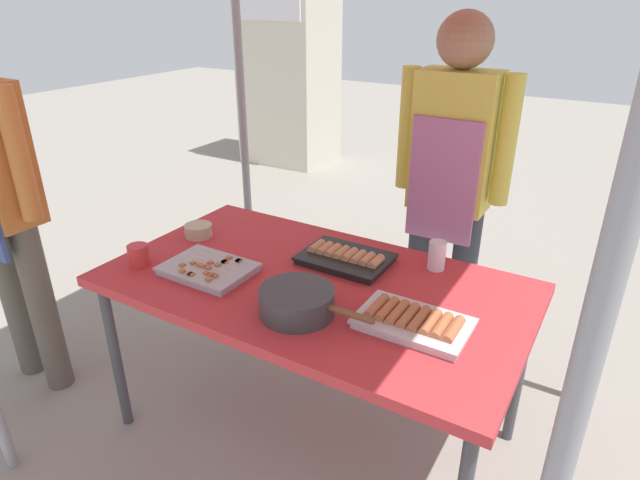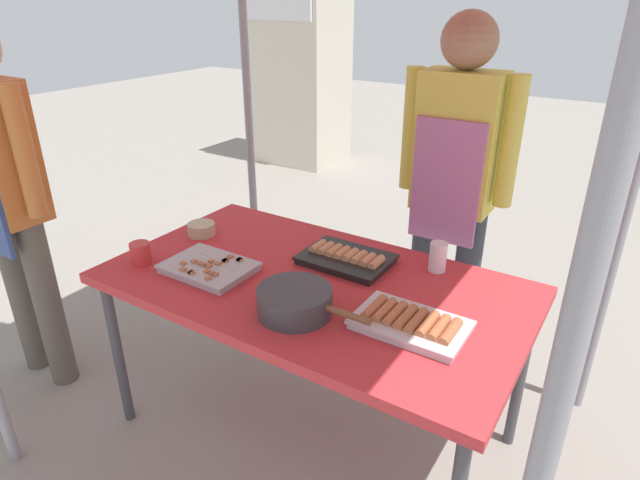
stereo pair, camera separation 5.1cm
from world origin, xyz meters
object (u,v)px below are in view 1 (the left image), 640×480
Objects in this scene: cooking_wok at (297,301)px; condiment_bowl at (198,230)px; stall_table at (313,292)px; drink_cup_near_edge at (138,255)px; tray_pork_links at (345,258)px; neighbor_stall_right at (288,64)px; vendor_woman at (450,175)px; tray_meat_skewers at (208,269)px; tray_grilled_sausages at (413,322)px; drink_cup_by_wok at (437,255)px.

condiment_bowl is at bearing 157.40° from cooking_wok.
stall_table is 0.72m from drink_cup_near_edge.
condiment_bowl is (-0.69, -0.11, 0.01)m from tray_pork_links.
condiment_bowl is 0.06× the size of neighbor_stall_right.
vendor_woman is (0.19, 0.97, 0.21)m from cooking_wok.
tray_meat_skewers is at bearing 172.22° from cooking_wok.
tray_grilled_sausages is 1.12m from condiment_bowl.
stall_table is 4.68× the size of tray_meat_skewers.
tray_pork_links is 0.36m from drink_cup_by_wok.
neighbor_stall_right is at bearing 129.15° from tray_grilled_sausages.
condiment_bowl is (-0.73, 0.30, -0.02)m from cooking_wok.
drink_cup_by_wok is at bearing 62.16° from cooking_wok.
vendor_woman reaches higher than tray_meat_skewers.
tray_grilled_sausages is 1.03× the size of tray_pork_links.
condiment_bowl is at bearing 88.58° from drink_cup_near_edge.
tray_meat_skewers is at bearing 54.49° from vendor_woman.
neighbor_stall_right is at bearing 119.63° from tray_meat_skewers.
drink_cup_by_wok is at bearing 22.68° from tray_pork_links.
drink_cup_near_edge is at bearing 47.13° from vendor_woman.
stall_table is 13.57× the size of drink_cup_by_wok.
drink_cup_near_edge is (-0.74, -0.03, -0.01)m from cooking_wok.
vendor_woman is (0.26, 0.74, 0.31)m from stall_table.
tray_grilled_sausages is at bearing 102.25° from vendor_woman.
tray_grilled_sausages is 2.99× the size of condiment_bowl.
vendor_woman is at bearing 78.98° from cooking_wok.
tray_pork_links is 0.21× the size of vendor_woman.
tray_grilled_sausages is 0.18× the size of neighbor_stall_right.
neighbor_stall_right is at bearing 125.28° from stall_table.
stall_table is 0.42m from tray_meat_skewers.
cooking_wok reaches higher than tray_meat_skewers.
tray_meat_skewers is 0.16× the size of neighbor_stall_right.
tray_grilled_sausages is 4.13× the size of drink_cup_near_edge.
drink_cup_near_edge reaches higher than stall_table.
condiment_bowl reaches higher than tray_meat_skewers.
tray_grilled_sausages and tray_pork_links have the same top height.
vendor_woman is (0.92, 0.66, 0.23)m from condiment_bowl.
tray_meat_skewers is 2.90× the size of drink_cup_by_wok.
tray_pork_links is 4.01× the size of drink_cup_near_edge.
tray_grilled_sausages is 1.12m from drink_cup_near_edge.
tray_pork_links reaches higher than tray_meat_skewers.
drink_cup_by_wok reaches higher than tray_grilled_sausages.
condiment_bowl is (-0.66, 0.08, 0.08)m from stall_table.
drink_cup_near_edge is (-0.01, -0.34, 0.02)m from condiment_bowl.
drink_cup_near_edge reaches higher than condiment_bowl.
tray_pork_links is (-0.41, 0.29, -0.00)m from tray_grilled_sausages.
cooking_wok is (0.04, -0.42, 0.03)m from tray_pork_links.
vendor_woman reaches higher than drink_cup_near_edge.
cooking_wok is at bearing -55.61° from neighbor_stall_right.
tray_pork_links is at bearing 79.74° from stall_table.
neighbor_stall_right is (-1.75, 3.67, 0.25)m from drink_cup_near_edge.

